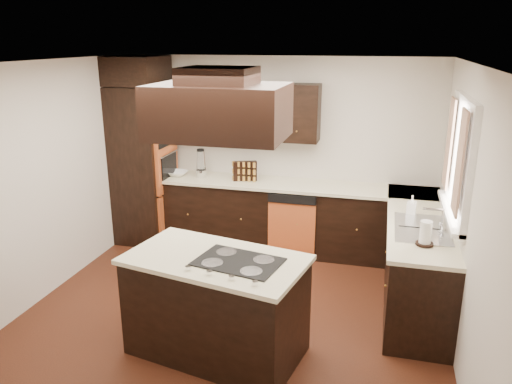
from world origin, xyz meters
TOP-DOWN VIEW (x-y plane):
  - floor at (0.00, 0.00)m, footprint 4.20×4.20m
  - ceiling at (0.00, 0.00)m, footprint 4.20×4.20m
  - wall_back at (0.00, 2.11)m, footprint 4.20×0.02m
  - wall_front at (0.00, -2.11)m, footprint 4.20×0.02m
  - wall_left at (-2.11, 0.00)m, footprint 0.02×4.20m
  - wall_right at (2.11, 0.00)m, footprint 0.02×4.20m
  - oven_column at (-1.78, 1.71)m, footprint 0.65×0.75m
  - wall_oven_face at (-1.43, 1.71)m, footprint 0.05×0.62m
  - base_cabinets_back at (0.03, 1.80)m, footprint 2.93×0.60m
  - base_cabinets_right at (1.80, 0.90)m, footprint 0.60×2.40m
  - countertop_back at (0.03, 1.79)m, footprint 2.93×0.63m
  - countertop_right at (1.79, 0.90)m, footprint 0.63×2.40m
  - upper_cabinets at (-0.43, 1.93)m, footprint 2.00×0.34m
  - dishwasher_front at (0.33, 1.50)m, footprint 0.60×0.05m
  - window_frame at (2.07, 0.55)m, footprint 0.06×1.32m
  - window_pane at (2.10, 0.55)m, footprint 0.00×1.20m
  - curtain_left at (2.01, 0.13)m, footprint 0.02×0.34m
  - curtain_right at (2.01, 0.97)m, footprint 0.02×0.34m
  - sink_rim at (1.80, 0.55)m, footprint 0.52×0.84m
  - island at (0.05, -0.60)m, footprint 1.60×1.07m
  - island_top at (0.05, -0.60)m, footprint 1.66×1.14m
  - cooktop at (0.27, -0.64)m, footprint 0.77×0.59m
  - range_hood at (0.10, -0.55)m, footprint 1.05×0.72m
  - hood_duct at (0.10, -0.55)m, footprint 0.55×0.50m
  - blender_base at (-0.97, 1.80)m, footprint 0.15×0.15m
  - blender_pitcher at (-0.97, 1.80)m, footprint 0.13×0.13m
  - spice_rack at (-0.36, 1.78)m, footprint 0.32×0.18m
  - mixing_bowl at (-1.31, 1.77)m, footprint 0.30×0.30m
  - soap_bottle at (1.71, 0.97)m, footprint 0.11×0.11m
  - paper_towel at (1.80, 0.13)m, footprint 0.12×0.12m

SIDE VIEW (x-z plane):
  - floor at x=0.00m, z-range -0.02..0.00m
  - dishwasher_front at x=0.33m, z-range 0.04..0.76m
  - base_cabinets_back at x=0.03m, z-range 0.00..0.88m
  - base_cabinets_right at x=1.80m, z-range 0.00..0.88m
  - island at x=0.05m, z-range 0.00..0.88m
  - countertop_back at x=0.03m, z-range 0.88..0.92m
  - countertop_right at x=1.79m, z-range 0.88..0.92m
  - island_top at x=0.05m, z-range 0.88..0.92m
  - sink_rim at x=1.80m, z-range 0.92..0.93m
  - cooktop at x=0.27m, z-range 0.92..0.93m
  - mixing_bowl at x=-1.31m, z-range 0.92..0.99m
  - blender_base at x=-0.97m, z-range 0.92..1.02m
  - soap_bottle at x=1.71m, z-range 0.92..1.12m
  - paper_towel at x=1.80m, z-range 0.92..1.15m
  - spice_rack at x=-0.36m, z-range 0.92..1.18m
  - oven_column at x=-1.78m, z-range 0.00..2.12m
  - wall_oven_face at x=-1.43m, z-range 0.73..1.51m
  - blender_pitcher at x=-0.97m, z-range 1.02..1.28m
  - wall_back at x=0.00m, z-range 0.00..2.50m
  - wall_front at x=0.00m, z-range 0.00..2.50m
  - wall_left at x=-2.11m, z-range 0.00..2.50m
  - wall_right at x=2.11m, z-range 0.00..2.50m
  - window_frame at x=2.07m, z-range 1.09..2.21m
  - window_pane at x=2.10m, z-range 1.15..2.15m
  - curtain_left at x=2.01m, z-range 1.25..2.15m
  - curtain_right at x=2.01m, z-range 1.25..2.15m
  - upper_cabinets at x=-0.43m, z-range 1.45..2.17m
  - range_hood at x=0.10m, z-range 1.95..2.37m
  - hood_duct at x=0.10m, z-range 2.37..2.50m
  - ceiling at x=0.00m, z-range 2.50..2.52m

